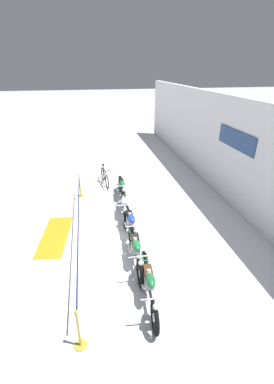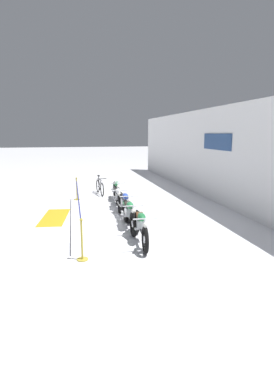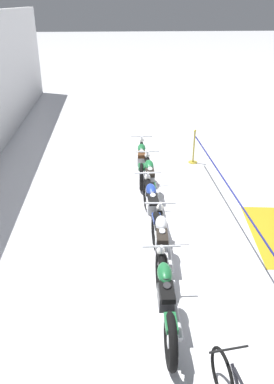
% 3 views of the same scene
% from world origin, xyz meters
% --- Properties ---
extents(ground_plane, '(120.00, 120.00, 0.00)m').
position_xyz_m(ground_plane, '(0.00, 0.00, 0.00)').
color(ground_plane, silver).
extents(motorcycle_green_0, '(2.20, 0.62, 0.97)m').
position_xyz_m(motorcycle_green_0, '(-2.74, 0.66, 0.48)').
color(motorcycle_green_0, black).
rests_on(motorcycle_green_0, ground).
extents(motorcycle_silver_1, '(2.20, 0.62, 0.93)m').
position_xyz_m(motorcycle_silver_1, '(-1.29, 0.53, 0.46)').
color(motorcycle_silver_1, black).
rests_on(motorcycle_silver_1, ground).
extents(motorcycle_blue_2, '(2.42, 0.62, 0.97)m').
position_xyz_m(motorcycle_blue_2, '(0.02, 0.56, 0.48)').
color(motorcycle_blue_2, black).
rests_on(motorcycle_blue_2, ground).
extents(motorcycle_green_3, '(2.39, 0.62, 0.97)m').
position_xyz_m(motorcycle_green_3, '(1.40, 0.47, 0.48)').
color(motorcycle_green_3, black).
rests_on(motorcycle_green_3, ground).
extents(motorcycle_green_4, '(2.39, 0.62, 0.94)m').
position_xyz_m(motorcycle_green_4, '(2.68, 0.56, 0.48)').
color(motorcycle_green_4, black).
rests_on(motorcycle_green_4, ground).
extents(stanchion_far_left, '(6.95, 0.28, 1.05)m').
position_xyz_m(stanchion_far_left, '(-1.15, -1.11, 0.69)').
color(stanchion_far_left, gold).
rests_on(stanchion_far_left, ground).
extents(stanchion_mid_left, '(0.28, 0.28, 1.05)m').
position_xyz_m(stanchion_mid_left, '(3.57, -1.11, 0.36)').
color(stanchion_mid_left, gold).
rests_on(stanchion_mid_left, ground).
extents(floor_banner, '(2.47, 1.15, 0.01)m').
position_xyz_m(floor_banner, '(-0.50, -1.98, 0.00)').
color(floor_banner, '#B78E19').
rests_on(floor_banner, ground).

